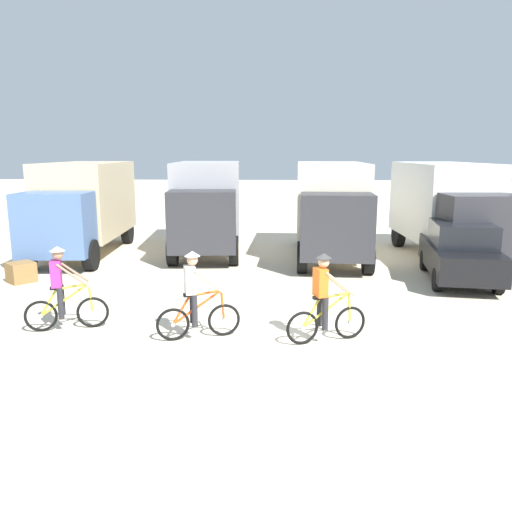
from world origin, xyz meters
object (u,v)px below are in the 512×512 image
object	(u,v)px
supply_crate	(21,272)
cyclist_near_camera	(325,301)
box_truck_cream_rv	(331,205)
box_truck_white_box	(447,206)
cyclist_cowboy_hat	(195,298)
sedan_parked	(460,252)
cyclist_orange_shirt	(62,291)
box_truck_tan_camper	(83,204)
box_truck_grey_hauler	(207,202)

from	to	relation	value
supply_crate	cyclist_near_camera	bearing A→B (deg)	-27.29
box_truck_cream_rv	box_truck_white_box	world-z (taller)	same
cyclist_cowboy_hat	box_truck_cream_rv	bearing A→B (deg)	68.19
cyclist_cowboy_hat	cyclist_near_camera	distance (m)	2.59
supply_crate	box_truck_white_box	bearing A→B (deg)	17.63
sedan_parked	cyclist_cowboy_hat	size ratio (longest dim) A/B	2.41
cyclist_orange_shirt	supply_crate	world-z (taller)	cyclist_orange_shirt
box_truck_white_box	supply_crate	bearing A→B (deg)	-162.37
box_truck_tan_camper	sedan_parked	distance (m)	13.01
cyclist_orange_shirt	supply_crate	size ratio (longest dim) A/B	2.65
box_truck_grey_hauler	sedan_parked	bearing A→B (deg)	-28.90
box_truck_white_box	cyclist_cowboy_hat	xyz separation A→B (m)	(-7.51, -8.56, -1.03)
box_truck_tan_camper	box_truck_cream_rv	distance (m)	9.04
box_truck_tan_camper	box_truck_grey_hauler	world-z (taller)	same
box_truck_tan_camper	supply_crate	size ratio (longest dim) A/B	10.02
box_truck_white_box	supply_crate	world-z (taller)	box_truck_white_box
cyclist_near_camera	box_truck_cream_rv	bearing A→B (deg)	84.31
box_truck_grey_hauler	box_truck_tan_camper	bearing A→B (deg)	-167.47
box_truck_white_box	cyclist_orange_shirt	size ratio (longest dim) A/B	3.77
box_truck_cream_rv	supply_crate	bearing A→B (deg)	-155.18
box_truck_white_box	cyclist_cowboy_hat	bearing A→B (deg)	-131.23
box_truck_cream_rv	sedan_parked	distance (m)	5.02
cyclist_orange_shirt	box_truck_white_box	bearing A→B (deg)	38.21
box_truck_cream_rv	box_truck_grey_hauler	bearing A→B (deg)	168.39
sedan_parked	box_truck_white_box	bearing A→B (deg)	80.21
cyclist_orange_shirt	cyclist_cowboy_hat	distance (m)	2.92
box_truck_tan_camper	box_truck_white_box	size ratio (longest dim) A/B	1.00
cyclist_orange_shirt	sedan_parked	bearing A→B (deg)	25.83
box_truck_grey_hauler	cyclist_near_camera	xyz separation A→B (m)	(3.73, -9.62, -1.03)
box_truck_cream_rv	box_truck_white_box	size ratio (longest dim) A/B	0.99
sedan_parked	cyclist_near_camera	bearing A→B (deg)	-129.89
box_truck_grey_hauler	supply_crate	size ratio (longest dim) A/B	10.08
cyclist_orange_shirt	cyclist_near_camera	bearing A→B (deg)	-4.44
cyclist_orange_shirt	cyclist_near_camera	size ratio (longest dim) A/B	1.00
cyclist_orange_shirt	cyclist_near_camera	xyz separation A→B (m)	(5.49, -0.43, 0.00)
box_truck_tan_camper	box_truck_grey_hauler	size ratio (longest dim) A/B	0.99
cyclist_cowboy_hat	cyclist_near_camera	size ratio (longest dim) A/B	1.00
sedan_parked	supply_crate	world-z (taller)	sedan_parked
box_truck_grey_hauler	cyclist_near_camera	world-z (taller)	box_truck_grey_hauler
sedan_parked	supply_crate	distance (m)	12.82
box_truck_tan_camper	cyclist_orange_shirt	size ratio (longest dim) A/B	3.78
box_truck_grey_hauler	supply_crate	xyz separation A→B (m)	(-4.73, -5.26, -1.58)
cyclist_cowboy_hat	cyclist_near_camera	bearing A→B (deg)	-1.16
box_truck_tan_camper	cyclist_orange_shirt	world-z (taller)	box_truck_tan_camper
box_truck_grey_hauler	box_truck_cream_rv	distance (m)	4.69
box_truck_white_box	box_truck_grey_hauler	bearing A→B (deg)	173.37
cyclist_cowboy_hat	cyclist_near_camera	xyz separation A→B (m)	(2.59, -0.05, 0.00)
cyclist_near_camera	supply_crate	world-z (taller)	cyclist_near_camera
sedan_parked	cyclist_near_camera	xyz separation A→B (m)	(-4.32, -5.18, -0.04)
box_truck_tan_camper	box_truck_white_box	world-z (taller)	same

